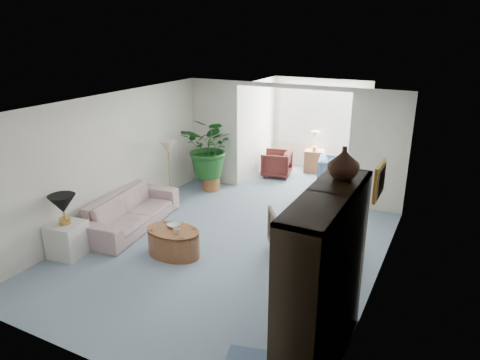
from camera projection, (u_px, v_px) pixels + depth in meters
The scene contains 25 objects.
floor at pixel (224, 251), 7.54m from camera, with size 6.00×6.00×0.00m, color #839AAD.
sunroom_floor at pixel (304, 180), 10.98m from camera, with size 2.60×2.60×0.00m, color #839AAD.
back_pier_left at pixel (215, 133), 10.46m from camera, with size 1.20×0.12×2.50m, color silver.
back_pier_right at pixel (378, 152), 8.83m from camera, with size 1.20×0.12×2.50m, color silver.
back_header at pixel (292, 86), 9.25m from camera, with size 2.60×0.12×0.10m, color silver.
window_pane at pixel (320, 118), 11.43m from camera, with size 2.20×0.02×1.50m, color white.
window_blinds at pixel (320, 118), 11.40m from camera, with size 2.20×0.02×1.50m, color white.
framed_picture at pixel (380, 181), 5.84m from camera, with size 0.04×0.50×0.40m, color beige.
sofa at pixel (131, 211), 8.34m from camera, with size 2.26×0.89×0.66m, color #BDAFA0.
end_table at pixel (68, 239), 7.30m from camera, with size 0.53×0.53×0.58m, color silver.
table_lamp at pixel (62, 204), 7.09m from camera, with size 0.44×0.44×0.30m, color black.
floor_lamp at pixel (168, 147), 9.20m from camera, with size 0.36×0.36×0.28m, color beige.
coffee_table at pixel (174, 242), 7.36m from camera, with size 0.95×0.95×0.45m, color #965836.
coffee_bowl at pixel (174, 226), 7.38m from camera, with size 0.21×0.21×0.05m, color silver.
coffee_cup at pixel (177, 231), 7.12m from camera, with size 0.10×0.10×0.10m, color beige.
wingback_chair at pixel (295, 232), 7.36m from camera, with size 0.81×0.83×0.75m, color #62584D.
side_table_dark at pixel (341, 239), 7.35m from camera, with size 0.47×0.38×0.56m, color black.
entertainment_cabinet at pixel (323, 282), 4.74m from camera, with size 0.49×1.85×2.06m, color black.
cabinet_urn at pixel (344, 163), 4.76m from camera, with size 0.35×0.35×0.36m, color #321A10.
plant_pot at pixel (211, 183), 10.31m from camera, with size 0.40×0.40×0.32m, color #94572B.
house_plant at pixel (210, 148), 10.02m from camera, with size 1.27×1.10×1.41m, color #1B4F1D.
sunroom_chair_blue at pixel (334, 172), 10.56m from camera, with size 0.73×0.75×0.68m, color slate.
sunroom_chair_maroon at pixel (277, 164), 11.20m from camera, with size 0.70×0.72×0.66m, color #521E1C.
sunroom_table at pixel (314, 161), 11.52m from camera, with size 0.48×0.38×0.59m, color #965836.
shelf_clutter at pixel (311, 296), 4.58m from camera, with size 0.30×1.00×1.06m.
Camera 1 is at (3.30, -5.85, 3.64)m, focal length 32.85 mm.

